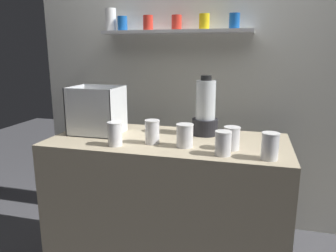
% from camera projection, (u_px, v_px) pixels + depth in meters
% --- Properties ---
extents(counter, '(1.40, 0.64, 0.90)m').
position_uv_depth(counter, '(168.00, 208.00, 2.00)').
color(counter, tan).
rests_on(counter, ground_plane).
extents(back_wall_unit, '(2.60, 0.24, 2.50)m').
position_uv_depth(back_wall_unit, '(192.00, 70.00, 2.53)').
color(back_wall_unit, silver).
rests_on(back_wall_unit, ground_plane).
extents(carrot_display_bin, '(0.31, 0.25, 0.30)m').
position_uv_depth(carrot_display_bin, '(97.00, 118.00, 2.01)').
color(carrot_display_bin, white).
rests_on(carrot_display_bin, counter).
extents(blender_pitcher, '(0.16, 0.16, 0.37)m').
position_uv_depth(blender_pitcher, '(205.00, 111.00, 1.97)').
color(blender_pitcher, black).
rests_on(blender_pitcher, counter).
extents(juice_cup_carrot_far_left, '(0.08, 0.08, 0.13)m').
position_uv_depth(juice_cup_carrot_far_left, '(115.00, 135.00, 1.75)').
color(juice_cup_carrot_far_left, white).
rests_on(juice_cup_carrot_far_left, counter).
extents(juice_cup_orange_left, '(0.08, 0.08, 0.14)m').
position_uv_depth(juice_cup_orange_left, '(152.00, 133.00, 1.79)').
color(juice_cup_orange_left, white).
rests_on(juice_cup_orange_left, counter).
extents(juice_cup_mango_middle, '(0.09, 0.09, 0.13)m').
position_uv_depth(juice_cup_mango_middle, '(185.00, 137.00, 1.73)').
color(juice_cup_mango_middle, white).
rests_on(juice_cup_mango_middle, counter).
extents(juice_cup_carrot_right, '(0.08, 0.08, 0.12)m').
position_uv_depth(juice_cup_carrot_right, '(223.00, 145.00, 1.59)').
color(juice_cup_carrot_right, white).
rests_on(juice_cup_carrot_right, counter).
extents(juice_cup_beet_far_right, '(0.09, 0.09, 0.12)m').
position_uv_depth(juice_cup_beet_far_right, '(232.00, 139.00, 1.69)').
color(juice_cup_beet_far_right, white).
rests_on(juice_cup_beet_far_right, counter).
extents(juice_cup_pomegranate_rightmost, '(0.09, 0.09, 0.13)m').
position_uv_depth(juice_cup_pomegranate_rightmost, '(270.00, 148.00, 1.53)').
color(juice_cup_pomegranate_rightmost, white).
rests_on(juice_cup_pomegranate_rightmost, counter).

